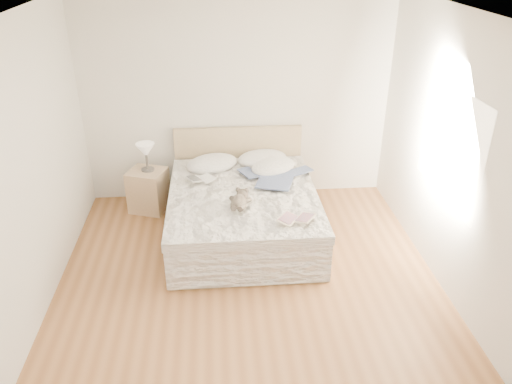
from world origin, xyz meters
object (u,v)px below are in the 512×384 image
table_lamp (146,151)px  photo_book (200,179)px  bed (243,210)px  teddy_bear (239,206)px  nightstand (149,190)px  childrens_book (296,219)px

table_lamp → photo_book: 0.85m
bed → teddy_bear: bearing=-98.1°
nightstand → teddy_bear: 1.68m
photo_book → teddy_bear: (0.43, -0.74, 0.02)m
teddy_bear → photo_book: bearing=132.6°
nightstand → teddy_bear: teddy_bear is taller
childrens_book → photo_book: bearing=169.8°
nightstand → table_lamp: (0.02, 0.02, 0.54)m
childrens_book → teddy_bear: (-0.59, 0.29, 0.02)m
nightstand → photo_book: size_ratio=1.76×
bed → teddy_bear: bed is taller
nightstand → photo_book: (0.70, -0.44, 0.35)m
bed → table_lamp: bearing=149.5°
bed → table_lamp: bed is taller
childrens_book → bed: bearing=158.0°
bed → nightstand: bearing=150.7°
photo_book → childrens_book: (1.01, -1.03, 0.00)m
table_lamp → photo_book: (0.69, -0.47, -0.19)m
table_lamp → childrens_book: size_ratio=1.03×
bed → photo_book: bed is taller
nightstand → childrens_book: bearing=-40.7°
bed → childrens_book: size_ratio=6.01×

